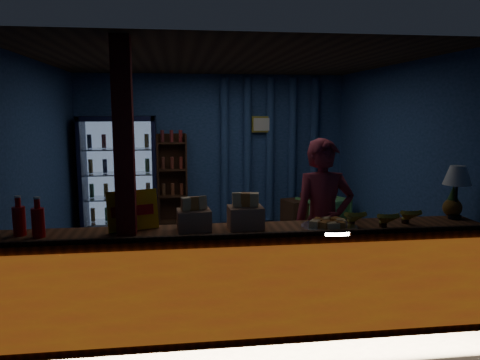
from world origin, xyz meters
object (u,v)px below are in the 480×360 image
(shopkeeper, at_px, (323,223))
(table_lamp, at_px, (457,178))
(pastry_tray, at_px, (329,226))
(green_chair, at_px, (323,215))

(shopkeeper, bearing_deg, table_lamp, -17.15)
(pastry_tray, height_order, table_lamp, table_lamp)
(green_chair, bearing_deg, shopkeeper, 44.49)
(green_chair, bearing_deg, pastry_tray, 45.34)
(green_chair, xyz_separation_m, pastry_tray, (-1.00, -3.27, 0.67))
(shopkeeper, relative_size, green_chair, 2.57)
(pastry_tray, xyz_separation_m, table_lamp, (1.33, 0.20, 0.38))
(shopkeeper, xyz_separation_m, pastry_tray, (-0.14, -0.58, 0.12))
(pastry_tray, relative_size, table_lamp, 0.96)
(shopkeeper, distance_m, table_lamp, 1.35)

